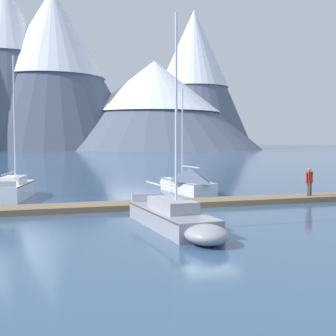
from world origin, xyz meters
TOP-DOWN VIEW (x-y plane):
  - ground_plane at (0.00, 0.00)m, footprint 700.00×700.00m
  - mountain_shoulder_ridge at (-7.73, 183.35)m, footprint 69.45×69.45m
  - mountain_east_summit at (10.58, 178.63)m, footprint 74.49×74.49m
  - mountain_rear_spur at (51.37, 167.57)m, footprint 91.00×91.00m
  - mountain_north_horn at (75.98, 183.06)m, footprint 56.09×56.09m
  - dock at (0.00, 4.00)m, footprint 23.94×3.05m
  - sailboat_nearest_berth at (-8.58, 10.82)m, footprint 3.03×6.50m
  - sailboat_second_berth at (-2.65, -2.37)m, footprint 1.93×7.60m
  - sailboat_mid_dock_port at (2.81, 10.13)m, footprint 2.10×7.33m
  - person_on_dock at (8.14, 3.47)m, footprint 0.58×0.30m

SIDE VIEW (x-z plane):
  - ground_plane at x=0.00m, z-range 0.00..0.00m
  - dock at x=0.00m, z-range 0.00..0.30m
  - sailboat_second_berth at x=-2.65m, z-range -3.84..4.84m
  - sailboat_nearest_berth at x=-8.58m, z-range -3.87..5.08m
  - sailboat_mid_dock_port at x=2.81m, z-range -2.85..4.47m
  - person_on_dock at x=8.14m, z-range 0.42..2.11m
  - mountain_rear_spur at x=51.37m, z-range 1.41..38.94m
  - mountain_north_horn at x=75.98m, z-range 2.30..67.48m
  - mountain_east_summit at x=10.58m, z-range 2.33..68.86m
  - mountain_shoulder_ridge at x=-7.73m, z-range 1.55..69.86m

